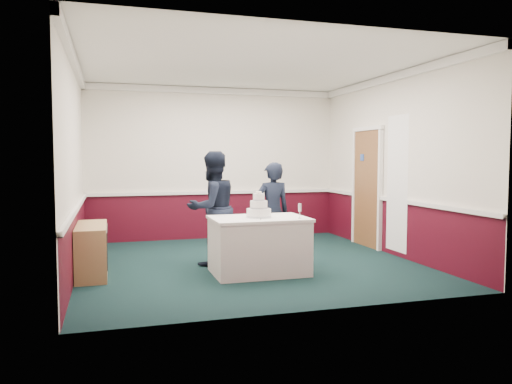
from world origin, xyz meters
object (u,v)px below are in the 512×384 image
object	(u,v)px
sideboard	(92,250)
cake_table	(259,245)
champagne_flute	(300,208)
wedding_cake	(259,209)
person_man	(212,208)
cake_knife	(261,219)
person_woman	(272,212)

from	to	relation	value
sideboard	cake_table	size ratio (longest dim) A/B	0.91
sideboard	cake_table	world-z (taller)	cake_table
cake_table	champagne_flute	world-z (taller)	champagne_flute
wedding_cake	person_man	distance (m)	0.91
cake_knife	person_woman	distance (m)	1.03
cake_table	person_man	xyz separation A→B (m)	(-0.51, 0.75, 0.46)
champagne_flute	person_woman	bearing A→B (deg)	93.57
sideboard	cake_table	xyz separation A→B (m)	(2.23, -0.54, 0.05)
sideboard	champagne_flute	bearing A→B (deg)	-16.62
cake_table	cake_knife	bearing A→B (deg)	-98.53
cake_table	cake_knife	xyz separation A→B (m)	(-0.03, -0.20, 0.39)
champagne_flute	person_man	world-z (taller)	person_man
person_man	sideboard	bearing A→B (deg)	-15.90
person_woman	person_man	bearing A→B (deg)	-5.68
cake_knife	champagne_flute	distance (m)	0.55
sideboard	person_man	bearing A→B (deg)	7.05
cake_table	person_woman	world-z (taller)	person_woman
person_woman	champagne_flute	bearing A→B (deg)	89.58
sideboard	cake_table	distance (m)	2.30
person_woman	cake_knife	bearing A→B (deg)	59.13
person_woman	sideboard	bearing A→B (deg)	-0.01
person_woman	wedding_cake	bearing A→B (deg)	54.81
sideboard	wedding_cake	bearing A→B (deg)	-13.50
sideboard	cake_knife	size ratio (longest dim) A/B	5.45
cake_table	person_woman	bearing A→B (deg)	58.81
sideboard	champagne_flute	size ratio (longest dim) A/B	5.85
sideboard	wedding_cake	world-z (taller)	wedding_cake
champagne_flute	person_woman	world-z (taller)	person_woman
cake_table	person_man	size ratio (longest dim) A/B	0.77
cake_knife	sideboard	bearing A→B (deg)	-176.86
champagne_flute	wedding_cake	bearing A→B (deg)	150.75
cake_table	person_woman	size ratio (longest dim) A/B	0.85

